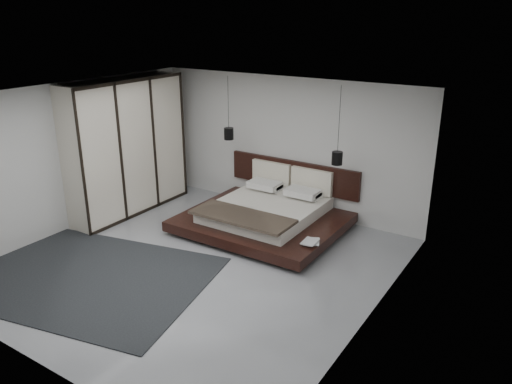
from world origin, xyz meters
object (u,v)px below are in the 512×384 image
Objects in this scene: pendant_left at (229,134)px; rug at (86,277)px; lattice_screen at (161,137)px; bed at (266,214)px; wardrobe at (127,147)px; pendant_right at (337,158)px.

rug is at bearing -93.13° from pendant_left.
lattice_screen is 0.88× the size of bed.
lattice_screen reaches higher than rug.
lattice_screen is 1.32m from wardrobe.
lattice_screen is 4.37m from pendant_right.
pendant_right reaches higher than lattice_screen.
lattice_screen reaches higher than bed.
lattice_screen is 0.92× the size of wardrobe.
wardrobe is 3.19m from rug.
bed is at bearing -158.39° from pendant_right.
pendant_right is (1.21, 0.48, 1.20)m from bed.
pendant_right is at bearing 54.60° from rug.
pendant_left is 4.04m from rug.
wardrobe is at bearing -163.43° from pendant_right.
lattice_screen is 0.67× the size of rug.
wardrobe is (-2.91, -0.75, 1.09)m from bed.
pendant_left is (1.95, -0.07, 0.34)m from lattice_screen.
pendant_left is at bearing 158.39° from bed.
pendant_left is at bearing -2.04° from lattice_screen.
pendant_left reaches higher than lattice_screen.
wardrobe is at bearing -79.01° from lattice_screen.
rug is (1.75, -3.76, -1.29)m from lattice_screen.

